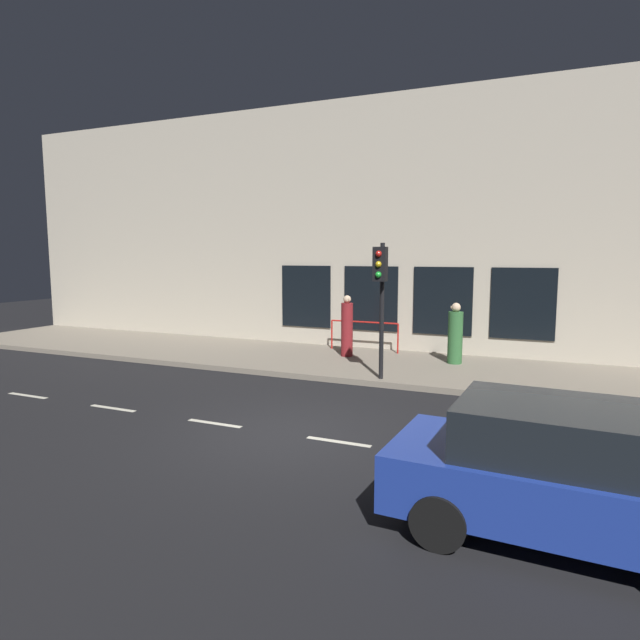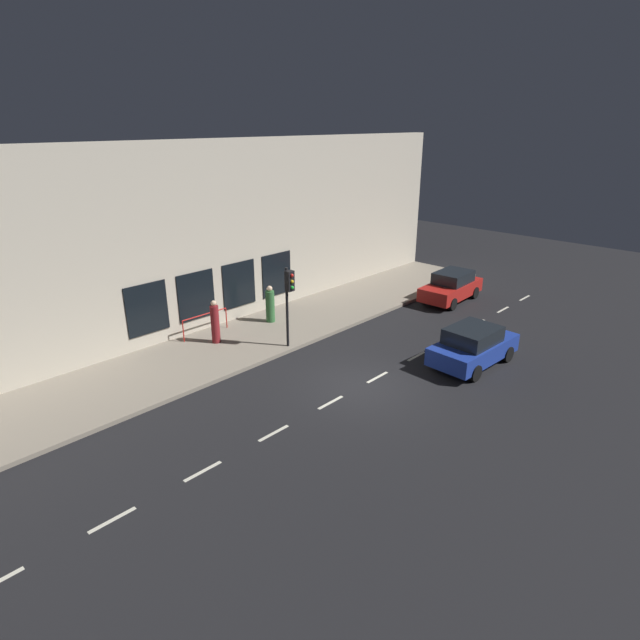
{
  "view_description": "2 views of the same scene",
  "coord_description": "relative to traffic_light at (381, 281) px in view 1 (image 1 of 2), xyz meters",
  "views": [
    {
      "loc": [
        -8.47,
        -4.31,
        3.28
      ],
      "look_at": [
        2.81,
        0.57,
        1.77
      ],
      "focal_mm": 30.07,
      "sensor_mm": 36.0,
      "label": 1
    },
    {
      "loc": [
        -10.59,
        13.17,
        9.06
      ],
      "look_at": [
        2.13,
        -0.09,
        2.0
      ],
      "focal_mm": 29.27,
      "sensor_mm": 36.0,
      "label": 2
    }
  ],
  "objects": [
    {
      "name": "lane_centre_line",
      "position": [
        -4.21,
        -0.55,
        -2.62
      ],
      "size": [
        0.12,
        27.2,
        0.01
      ],
      "color": "beige",
      "rests_on": "ground"
    },
    {
      "name": "sidewalk",
      "position": [
        2.04,
        0.45,
        -2.55
      ],
      "size": [
        4.5,
        32.0,
        0.15
      ],
      "color": "gray",
      "rests_on": "ground"
    },
    {
      "name": "traffic_light",
      "position": [
        0.0,
        0.0,
        0.0
      ],
      "size": [
        0.46,
        0.32,
        3.41
      ],
      "color": "black",
      "rests_on": "sidewalk"
    },
    {
      "name": "pedestrian_0",
      "position": [
        2.63,
        1.86,
        -1.6
      ],
      "size": [
        0.51,
        0.51,
        1.89
      ],
      "rotation": [
        0.0,
        0.0,
        2.47
      ],
      "color": "maroon",
      "rests_on": "sidewalk"
    },
    {
      "name": "parked_car_0",
      "position": [
        -6.19,
        -4.05,
        -1.84
      ],
      "size": [
        2.06,
        4.01,
        1.58
      ],
      "rotation": [
        0.0,
        0.0,
        3.09
      ],
      "color": "#1E389E",
      "rests_on": "ground"
    },
    {
      "name": "ground_plane",
      "position": [
        -4.21,
        0.45,
        -2.63
      ],
      "size": [
        60.0,
        60.0,
        0.0
      ],
      "primitive_type": "plane",
      "color": "black"
    },
    {
      "name": "building_facade",
      "position": [
        4.59,
        0.45,
        1.53
      ],
      "size": [
        0.65,
        32.0,
        8.34
      ],
      "color": "beige",
      "rests_on": "ground"
    },
    {
      "name": "pedestrian_1",
      "position": [
        2.83,
        -1.39,
        -1.67
      ],
      "size": [
        0.43,
        0.43,
        1.76
      ],
      "rotation": [
        0.0,
        0.0,
        6.26
      ],
      "color": "#336B38",
      "rests_on": "sidewalk"
    },
    {
      "name": "red_railing",
      "position": [
        3.68,
        1.66,
        -1.74
      ],
      "size": [
        0.05,
        2.32,
        0.97
      ],
      "color": "red",
      "rests_on": "sidewalk"
    }
  ]
}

